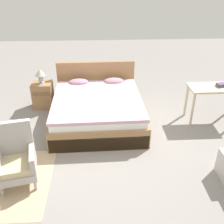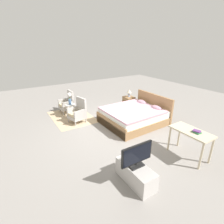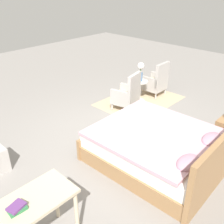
{
  "view_description": "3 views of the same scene",
  "coord_description": "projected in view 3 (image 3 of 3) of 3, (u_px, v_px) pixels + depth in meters",
  "views": [
    {
      "loc": [
        -0.1,
        -3.83,
        2.85
      ],
      "look_at": [
        0.12,
        0.27,
        0.58
      ],
      "focal_mm": 42.0,
      "sensor_mm": 36.0,
      "label": 1
    },
    {
      "loc": [
        4.45,
        -2.88,
        2.84
      ],
      "look_at": [
        -0.09,
        -0.02,
        0.67
      ],
      "focal_mm": 28.0,
      "sensor_mm": 36.0,
      "label": 2
    },
    {
      "loc": [
        3.08,
        2.92,
        2.9
      ],
      "look_at": [
        0.19,
        0.2,
        0.83
      ],
      "focal_mm": 42.0,
      "sensor_mm": 36.0,
      "label": 3
    }
  ],
  "objects": [
    {
      "name": "armchair_by_window_right",
      "position": [
        127.0,
        95.0,
        6.25
      ],
      "size": [
        0.64,
        0.64,
        0.92
      ],
      "color": "#ADA8A3",
      "rests_on": "floor_rug"
    },
    {
      "name": "flower_vase",
      "position": [
        141.0,
        70.0,
        6.46
      ],
      "size": [
        0.17,
        0.17,
        0.48
      ],
      "color": "#4C709E",
      "rests_on": "side_table"
    },
    {
      "name": "bed",
      "position": [
        159.0,
        148.0,
        4.46
      ],
      "size": [
        1.85,
        2.16,
        0.96
      ],
      "color": "#997047",
      "rests_on": "ground_plane"
    },
    {
      "name": "ground_plane",
      "position": [
        111.0,
        143.0,
        5.11
      ],
      "size": [
        16.0,
        16.0,
        0.0
      ],
      "primitive_type": "plane",
      "color": "gray"
    },
    {
      "name": "armchair_by_window_left",
      "position": [
        156.0,
        82.0,
        7.01
      ],
      "size": [
        0.55,
        0.55,
        0.92
      ],
      "color": "#ADA8A3",
      "rests_on": "floor_rug"
    },
    {
      "name": "book_stack",
      "position": [
        17.0,
        208.0,
        2.68
      ],
      "size": [
        0.2,
        0.16,
        0.06
      ],
      "color": "#337A47",
      "rests_on": "vanity_desk"
    },
    {
      "name": "floor_rug",
      "position": [
        140.0,
        101.0,
        6.83
      ],
      "size": [
        2.1,
        1.5,
        0.01
      ],
      "color": "tan",
      "rests_on": "ground_plane"
    },
    {
      "name": "side_table",
      "position": [
        140.0,
        88.0,
        6.69
      ],
      "size": [
        0.4,
        0.4,
        0.55
      ],
      "color": "beige",
      "rests_on": "ground_plane"
    },
    {
      "name": "vanity_desk",
      "position": [
        29.0,
        210.0,
        2.83
      ],
      "size": [
        1.04,
        0.52,
        0.76
      ],
      "color": "beige",
      "rests_on": "ground_plane"
    }
  ]
}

